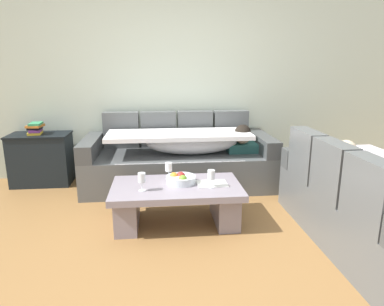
{
  "coord_description": "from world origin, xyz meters",
  "views": [
    {
      "loc": [
        -0.17,
        -2.48,
        1.47
      ],
      "look_at": [
        0.19,
        1.07,
        0.55
      ],
      "focal_mm": 32.25,
      "sensor_mm": 36.0,
      "label": 1
    }
  ],
  "objects": [
    {
      "name": "side_cabinet",
      "position": [
        -1.63,
        1.85,
        0.32
      ],
      "size": [
        0.72,
        0.44,
        0.64
      ],
      "color": "black",
      "rests_on": "ground_plane"
    },
    {
      "name": "open_magazine",
      "position": [
        0.32,
        0.54,
        0.39
      ],
      "size": [
        0.28,
        0.21,
        0.01
      ],
      "primitive_type": "cube",
      "rotation": [
        0.0,
        0.0,
        0.01
      ],
      "color": "white",
      "rests_on": "coffee_table"
    },
    {
      "name": "back_wall",
      "position": [
        0.0,
        2.15,
        1.35
      ],
      "size": [
        9.0,
        0.1,
        2.7
      ],
      "primitive_type": "cube",
      "color": "beige",
      "rests_on": "ground_plane"
    },
    {
      "name": "fruit_bowl",
      "position": [
        0.03,
        0.6,
        0.42
      ],
      "size": [
        0.28,
        0.28,
        0.1
      ],
      "color": "silver",
      "rests_on": "coffee_table"
    },
    {
      "name": "wine_glass_far_back",
      "position": [
        -0.07,
        0.74,
        0.5
      ],
      "size": [
        0.07,
        0.07,
        0.17
      ],
      "color": "silver",
      "rests_on": "coffee_table"
    },
    {
      "name": "book_stack_on_cabinet",
      "position": [
        -1.66,
        1.85,
        0.71
      ],
      "size": [
        0.19,
        0.23,
        0.14
      ],
      "color": "gold",
      "rests_on": "side_cabinet"
    },
    {
      "name": "wine_glass_near_left",
      "position": [
        -0.32,
        0.43,
        0.5
      ],
      "size": [
        0.07,
        0.07,
        0.17
      ],
      "color": "silver",
      "rests_on": "coffee_table"
    },
    {
      "name": "ground_plane",
      "position": [
        0.0,
        0.0,
        0.0
      ],
      "size": [
        14.0,
        14.0,
        0.0
      ],
      "primitive_type": "plane",
      "color": "olive"
    },
    {
      "name": "couch_along_wall",
      "position": [
        0.11,
        1.62,
        0.33
      ],
      "size": [
        2.28,
        0.92,
        0.88
      ],
      "color": "#545758",
      "rests_on": "ground_plane"
    },
    {
      "name": "couch_near_window",
      "position": [
        1.57,
        0.02,
        0.33
      ],
      "size": [
        0.92,
        1.87,
        0.88
      ],
      "rotation": [
        0.0,
        0.0,
        1.57
      ],
      "color": "#545758",
      "rests_on": "ground_plane"
    },
    {
      "name": "coffee_table",
      "position": [
        -0.01,
        0.54,
        0.24
      ],
      "size": [
        1.2,
        0.68,
        0.38
      ],
      "color": "gray",
      "rests_on": "ground_plane"
    },
    {
      "name": "wine_glass_near_right",
      "position": [
        0.3,
        0.45,
        0.5
      ],
      "size": [
        0.07,
        0.07,
        0.17
      ],
      "color": "silver",
      "rests_on": "coffee_table"
    }
  ]
}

